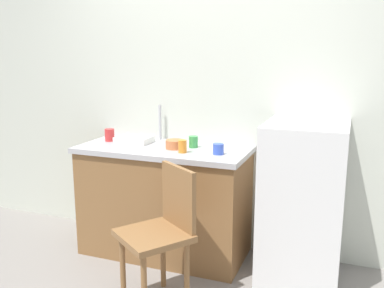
# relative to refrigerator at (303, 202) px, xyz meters

# --- Properties ---
(back_wall) EXTENTS (4.80, 0.10, 2.51)m
(back_wall) POSITION_rel_refrigerator_xyz_m (-0.80, 0.37, 0.69)
(back_wall) COLOR silver
(back_wall) RESTS_ON ground_plane
(cabinet_base) EXTENTS (1.28, 0.60, 0.84)m
(cabinet_base) POSITION_rel_refrigerator_xyz_m (-1.07, 0.02, -0.15)
(cabinet_base) COLOR olive
(cabinet_base) RESTS_ON ground_plane
(countertop) EXTENTS (1.32, 0.64, 0.04)m
(countertop) POSITION_rel_refrigerator_xyz_m (-1.07, 0.02, 0.29)
(countertop) COLOR #B7B7BC
(countertop) RESTS_ON cabinet_base
(faucet) EXTENTS (0.02, 0.02, 0.29)m
(faucet) POSITION_rel_refrigerator_xyz_m (-1.22, 0.27, 0.46)
(faucet) COLOR #B7B7BC
(faucet) RESTS_ON countertop
(refrigerator) EXTENTS (0.54, 0.64, 1.13)m
(refrigerator) POSITION_rel_refrigerator_xyz_m (0.00, 0.00, 0.00)
(refrigerator) COLOR white
(refrigerator) RESTS_ON ground_plane
(chair) EXTENTS (0.56, 0.56, 0.89)m
(chair) POSITION_rel_refrigerator_xyz_m (-0.79, -0.63, -0.07)
(chair) COLOR olive
(chair) RESTS_ON ground_plane
(dish_tray) EXTENTS (0.28, 0.20, 0.05)m
(dish_tray) POSITION_rel_refrigerator_xyz_m (-1.36, 0.07, 0.34)
(dish_tray) COLOR white
(dish_tray) RESTS_ON countertop
(terracotta_bowl) EXTENTS (0.14, 0.14, 0.07)m
(terracotta_bowl) POSITION_rel_refrigerator_xyz_m (-0.97, -0.01, 0.34)
(terracotta_bowl) COLOR #C67042
(terracotta_bowl) RESTS_ON countertop
(cup_blue) EXTENTS (0.08, 0.08, 0.08)m
(cup_blue) POSITION_rel_refrigerator_xyz_m (-0.60, -0.07, 0.35)
(cup_blue) COLOR blue
(cup_blue) RESTS_ON countertop
(cup_orange) EXTENTS (0.06, 0.06, 0.09)m
(cup_orange) POSITION_rel_refrigerator_xyz_m (-0.86, -0.12, 0.36)
(cup_orange) COLOR orange
(cup_orange) RESTS_ON countertop
(cup_red) EXTENTS (0.08, 0.08, 0.10)m
(cup_red) POSITION_rel_refrigerator_xyz_m (-1.58, 0.05, 0.36)
(cup_red) COLOR red
(cup_red) RESTS_ON countertop
(cup_green) EXTENTS (0.07, 0.07, 0.09)m
(cup_green) POSITION_rel_refrigerator_xyz_m (-0.85, 0.07, 0.35)
(cup_green) COLOR green
(cup_green) RESTS_ON countertop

